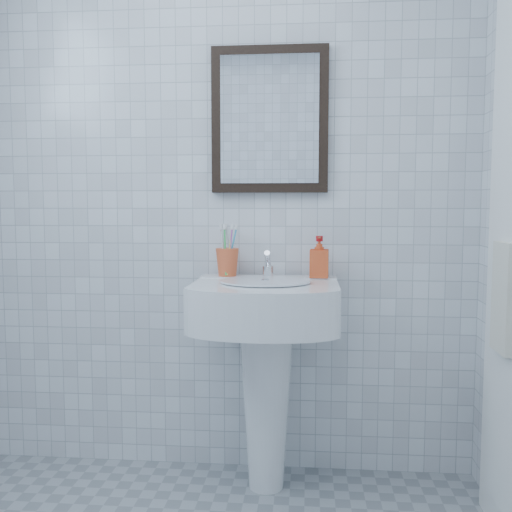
# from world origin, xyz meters

# --- Properties ---
(wall_back) EXTENTS (2.20, 0.02, 2.50)m
(wall_back) POSITION_xyz_m (0.00, 1.20, 1.25)
(wall_back) COLOR silver
(wall_back) RESTS_ON ground
(washbasin) EXTENTS (0.58, 0.42, 0.89)m
(washbasin) POSITION_xyz_m (0.20, 0.99, 0.60)
(washbasin) COLOR white
(washbasin) RESTS_ON ground
(faucet) EXTENTS (0.05, 0.10, 0.12)m
(faucet) POSITION_xyz_m (0.20, 1.09, 0.93)
(faucet) COLOR silver
(faucet) RESTS_ON washbasin
(toothbrush_cup) EXTENTS (0.13, 0.13, 0.12)m
(toothbrush_cup) POSITION_xyz_m (0.03, 1.11, 0.94)
(toothbrush_cup) COLOR #E75A2F
(toothbrush_cup) RESTS_ON washbasin
(soap_dispenser) EXTENTS (0.08, 0.08, 0.17)m
(soap_dispenser) POSITION_xyz_m (0.42, 1.10, 0.97)
(soap_dispenser) COLOR red
(soap_dispenser) RESTS_ON washbasin
(wall_mirror) EXTENTS (0.50, 0.04, 0.62)m
(wall_mirror) POSITION_xyz_m (0.20, 1.18, 1.55)
(wall_mirror) COLOR black
(wall_mirror) RESTS_ON wall_back
(towel_ring) EXTENTS (0.01, 0.18, 0.18)m
(towel_ring) POSITION_xyz_m (1.06, 0.70, 1.05)
(towel_ring) COLOR silver
(towel_ring) RESTS_ON wall_right
(hand_towel) EXTENTS (0.03, 0.16, 0.38)m
(hand_towel) POSITION_xyz_m (1.04, 0.70, 0.87)
(hand_towel) COLOR silver
(hand_towel) RESTS_ON towel_ring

